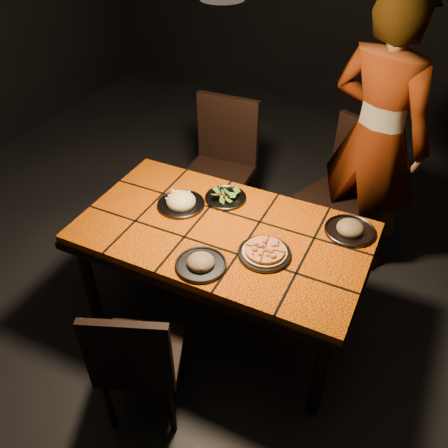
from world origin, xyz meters
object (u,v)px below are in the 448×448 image
at_px(dining_table, 223,240).
at_px(plate_pasta, 181,202).
at_px(chair_near, 137,358).
at_px(diner, 376,139).
at_px(plate_pizza, 265,252).
at_px(chair_far_right, 349,184).
at_px(chair_far_left, 222,159).

distance_m(dining_table, plate_pasta, 0.35).
xyz_separation_m(dining_table, chair_near, (-0.08, -0.78, -0.17)).
xyz_separation_m(diner, plate_pizza, (-0.31, -1.10, -0.19)).
distance_m(chair_far_right, plate_pasta, 1.23).
height_order(chair_far_left, chair_far_right, chair_far_left).
height_order(chair_near, chair_far_right, chair_far_right).
height_order(chair_near, plate_pasta, chair_near).
distance_m(dining_table, chair_far_right, 1.12).
bearing_deg(dining_table, plate_pasta, 163.77).
relative_size(dining_table, chair_far_right, 1.60).
xyz_separation_m(chair_far_left, diner, (1.04, 0.11, 0.36)).
relative_size(chair_far_left, diner, 0.54).
height_order(dining_table, plate_pasta, plate_pasta).
height_order(chair_far_right, diner, diner).
relative_size(dining_table, chair_near, 1.85).
xyz_separation_m(dining_table, plate_pizza, (0.29, -0.09, 0.10)).
relative_size(dining_table, chair_far_left, 1.56).
relative_size(dining_table, plate_pizza, 5.77).
distance_m(chair_near, chair_far_left, 1.72).
bearing_deg(dining_table, chair_near, -95.92).
xyz_separation_m(plate_pizza, plate_pasta, (-0.61, 0.19, 0.01)).
height_order(chair_far_right, plate_pasta, chair_far_right).
bearing_deg(diner, plate_pizza, 94.90).
xyz_separation_m(chair_far_left, plate_pizza, (0.73, -0.99, 0.17)).
bearing_deg(plate_pasta, chair_near, -74.68).
bearing_deg(plate_pasta, plate_pizza, -17.01).
relative_size(chair_far_right, plate_pizza, 3.62).
relative_size(chair_near, chair_far_right, 0.86).
bearing_deg(chair_far_right, plate_pasta, -108.78).
distance_m(chair_far_left, plate_pasta, 0.84).
bearing_deg(diner, chair_far_left, 26.56).
distance_m(chair_far_left, plate_pizza, 1.25).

